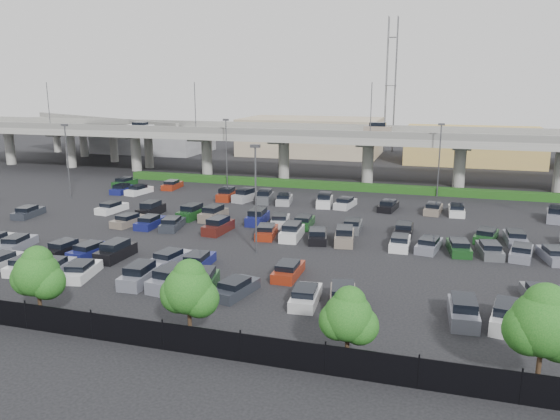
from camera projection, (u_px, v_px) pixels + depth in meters
name	position (u px, v px, depth m)	size (l,w,h in m)	color
ground	(280.00, 231.00, 59.50)	(280.00, 280.00, 0.00)	black
overpass	(336.00, 138.00, 87.77)	(150.00, 13.00, 15.80)	gray
on_ramp	(99.00, 126.00, 112.67)	(50.93, 30.13, 8.80)	gray
hedge	(328.00, 185.00, 82.68)	(66.00, 1.60, 1.10)	#1B4213
fence	(148.00, 334.00, 33.22)	(70.00, 0.10, 2.00)	black
tree_row	(168.00, 286.00, 33.78)	(65.07, 3.66, 5.94)	#332316
parked_cars	(270.00, 236.00, 55.26)	(62.88, 41.60, 1.67)	#505257
light_poles	(250.00, 170.00, 61.09)	(66.90, 48.38, 10.30)	#494A4E
distant_buildings	(423.00, 142.00, 112.79)	(138.00, 24.00, 9.00)	slate
comm_tower	(391.00, 83.00, 123.77)	(2.40, 2.40, 30.00)	#494A4E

